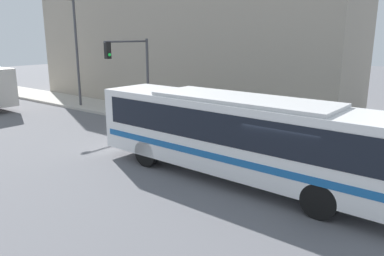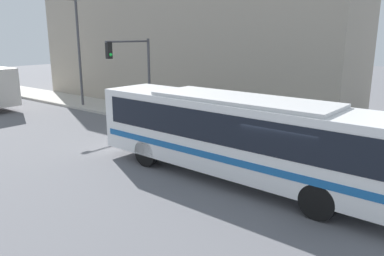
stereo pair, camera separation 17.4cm
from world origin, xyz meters
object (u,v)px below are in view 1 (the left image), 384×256
Objects in this scene: traffic_light_pole at (133,65)px; pedestrian_near_corner at (200,107)px; street_lamp at (72,44)px; city_bus at (241,133)px; parking_meter at (180,108)px; fire_hydrant at (230,126)px; pedestrian_mid_block at (195,105)px.

traffic_light_pole reaches higher than pedestrian_near_corner.
pedestrian_near_corner is (1.42, -10.23, -3.59)m from street_lamp.
city_bus is 8.60m from parking_meter.
pedestrian_near_corner is (6.34, 6.55, -0.79)m from city_bus.
fire_hydrant is at bearing -90.00° from parking_meter.
traffic_light_pole is at bearing 110.91° from parking_meter.
city_bus is 1.63× the size of street_lamp.
pedestrian_mid_block is at bearing 59.88° from pedestrian_near_corner.
pedestrian_near_corner is at bearing -52.56° from traffic_light_pole.
city_bus reaches higher than pedestrian_mid_block.
city_bus is 10.57m from traffic_light_pole.
fire_hydrant is 0.10× the size of street_lamp.
parking_meter is (5.00, 6.96, -0.70)m from city_bus.
pedestrian_mid_block reaches higher than pedestrian_near_corner.
fire_hydrant is 3.46m from parking_meter.
city_bus is 2.53× the size of traffic_light_pole.
traffic_light_pole is at bearing 127.44° from pedestrian_near_corner.
street_lamp is 10.35m from pedestrian_mid_block.
parking_meter is 10.42m from street_lamp.
pedestrian_mid_block is (2.77, -2.41, -2.48)m from traffic_light_pole.
fire_hydrant is (5.00, 3.55, -1.26)m from city_bus.
fire_hydrant is 6.86m from traffic_light_pole.
traffic_light_pole reaches higher than pedestrian_mid_block.
parking_meter is at bearing -171.10° from pedestrian_mid_block.
parking_meter is at bearing 90.00° from fire_hydrant.
city_bus is 6.26m from fire_hydrant.
traffic_light_pole reaches higher than city_bus.
traffic_light_pole is 2.86× the size of pedestrian_near_corner.
fire_hydrant is 0.16× the size of traffic_light_pole.
street_lamp is (4.92, 16.78, 2.80)m from city_bus.
traffic_light_pole is 3.74m from parking_meter.
pedestrian_near_corner is at bearing -17.13° from parking_meter.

